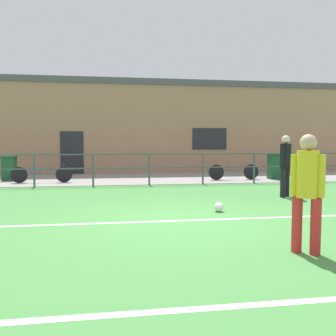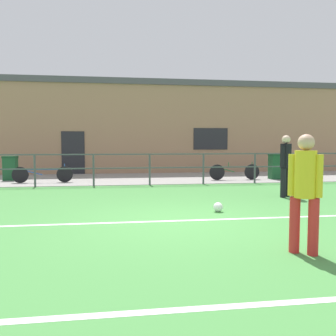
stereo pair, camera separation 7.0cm
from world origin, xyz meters
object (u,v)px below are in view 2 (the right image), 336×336
Objects in this scene: bicycle_parked_1 at (42,174)px; trash_bin_0 at (276,166)px; soccer_ball_match at (218,207)px; player_goalkeeper at (286,162)px; player_striker at (305,186)px; trash_bin_1 at (10,168)px; bicycle_parked_0 at (235,172)px.

trash_bin_0 is (9.44, 0.04, 0.22)m from bicycle_parked_1.
player_goalkeeper is at bearing 36.33° from soccer_ball_match.
player_striker is at bearing 26.77° from player_goalkeeper.
bicycle_parked_1 reaches higher than soccer_ball_match.
player_goalkeeper reaches higher than trash_bin_0.
trash_bin_1 is (-9.02, 5.66, -0.47)m from player_goalkeeper.
trash_bin_1 is (-6.52, 7.50, 0.41)m from soccer_ball_match.
soccer_ball_match is at bearing -124.38° from trash_bin_0.
trash_bin_1 is (-9.08, 1.11, 0.17)m from bicycle_parked_0.
trash_bin_1 is at bearing 161.79° from player_striker.
bicycle_parked_1 is (-7.61, -0.00, -0.01)m from bicycle_parked_0.
bicycle_parked_1 is at bearing 128.32° from soccer_ball_match.
bicycle_parked_1 is (-7.54, 4.55, -0.65)m from player_goalkeeper.
soccer_ball_match is (-2.49, -1.83, -0.89)m from player_goalkeeper.
trash_bin_0 reaches higher than trash_bin_1.
bicycle_parked_0 is at bearing 68.14° from soccer_ball_match.
player_goalkeeper is at bearing -112.51° from trash_bin_0.
soccer_ball_match is 9.95m from trash_bin_1.
trash_bin_0 is (1.84, 0.04, 0.21)m from bicycle_parked_0.
soccer_ball_match is at bearing -111.86° from bicycle_parked_0.
player_striker reaches higher than trash_bin_0.
trash_bin_0 is 1.09× the size of trash_bin_1.
trash_bin_1 reaches higher than bicycle_parked_0.
trash_bin_0 is at bearing 1.26° from bicycle_parked_0.
bicycle_parked_0 is 1.85m from trash_bin_0.
bicycle_parked_1 is 1.86m from trash_bin_1.
trash_bin_1 is (-10.92, 1.07, -0.04)m from trash_bin_0.
player_goalkeeper reaches higher than bicycle_parked_0.
bicycle_parked_1 is at bearing -70.37° from player_goalkeeper.
bicycle_parked_0 is 0.95× the size of bicycle_parked_1.
player_goalkeeper is 4.60m from bicycle_parked_0.
soccer_ball_match is 0.10× the size of bicycle_parked_0.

